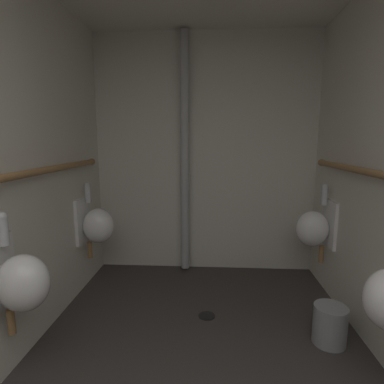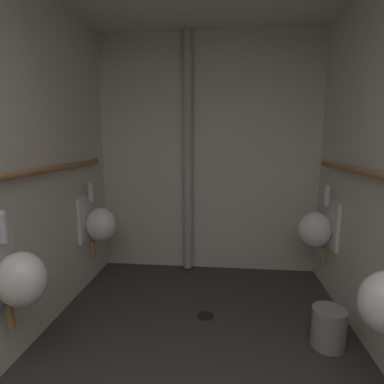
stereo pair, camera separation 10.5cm
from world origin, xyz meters
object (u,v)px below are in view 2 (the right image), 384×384
object	(u,v)px
urinal_right_far	(317,229)
waste_bin	(329,327)
urinal_left_mid	(18,278)
standpipe_back_wall	(188,156)
floor_drain	(206,316)
urinal_left_far	(99,223)

from	to	relation	value
urinal_right_far	waste_bin	xyz separation A→B (m)	(-0.11, -0.78, -0.50)
urinal_left_mid	waste_bin	distance (m)	2.09
standpipe_back_wall	floor_drain	distance (m)	1.61
urinal_left_mid	floor_drain	xyz separation A→B (m)	(1.09, 0.76, -0.64)
urinal_left_far	urinal_right_far	distance (m)	2.09
urinal_left_far	urinal_right_far	size ratio (longest dim) A/B	1.00
urinal_right_far	urinal_left_mid	bearing A→B (deg)	-149.12
urinal_right_far	floor_drain	bearing A→B (deg)	-153.77
urinal_left_far	standpipe_back_wall	bearing A→B (deg)	29.36
urinal_left_mid	urinal_right_far	bearing A→B (deg)	30.88
urinal_left_far	waste_bin	world-z (taller)	urinal_left_far
floor_drain	waste_bin	size ratio (longest dim) A/B	0.50
urinal_left_far	floor_drain	bearing A→B (deg)	-23.39
urinal_left_mid	urinal_left_far	size ratio (longest dim) A/B	1.00
urinal_right_far	standpipe_back_wall	size ratio (longest dim) A/B	0.30
urinal_right_far	floor_drain	size ratio (longest dim) A/B	5.39
waste_bin	floor_drain	bearing A→B (deg)	162.02
standpipe_back_wall	floor_drain	xyz separation A→B (m)	(0.26, -0.94, -1.28)
urinal_right_far	waste_bin	size ratio (longest dim) A/B	2.67
urinal_left_mid	floor_drain	size ratio (longest dim) A/B	5.39
floor_drain	urinal_left_far	bearing A→B (deg)	156.61
urinal_right_far	floor_drain	distance (m)	1.29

